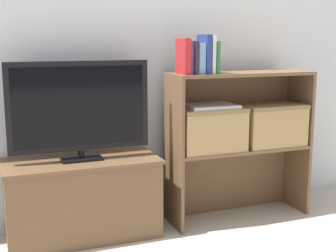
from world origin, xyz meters
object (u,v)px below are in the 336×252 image
at_px(book_navy, 204,54).
at_px(book_ivory, 209,54).
at_px(book_forest, 213,57).
at_px(book_charcoal, 192,58).
at_px(tv_stand, 83,198).
at_px(book_plum, 188,58).
at_px(book_crimson, 183,56).
at_px(storage_basket_left, 209,127).
at_px(book_skyblue, 198,58).
at_px(laptop, 210,106).
at_px(tv, 79,108).
at_px(storage_basket_right, 270,123).

xyz_separation_m(book_navy, book_ivory, (0.03, -0.00, -0.00)).
bearing_deg(book_forest, book_charcoal, 180.00).
relative_size(tv_stand, book_forest, 4.63).
height_order(book_plum, book_forest, same).
xyz_separation_m(tv_stand, book_forest, (0.76, -0.08, 0.78)).
distance_m(book_ivory, book_forest, 0.03).
distance_m(book_crimson, book_plum, 0.03).
relative_size(book_navy, storage_basket_left, 0.55).
height_order(tv_stand, book_charcoal, book_charcoal).
distance_m(book_skyblue, book_ivory, 0.08).
xyz_separation_m(book_crimson, book_navy, (0.13, 0.00, 0.01)).
height_order(book_navy, laptop, book_navy).
bearing_deg(book_crimson, tv, 171.85).
distance_m(tv_stand, book_charcoal, 1.01).
distance_m(tv, book_ivory, 0.79).
bearing_deg(tv, book_plum, -7.75).
bearing_deg(tv_stand, laptop, -4.26).
bearing_deg(book_charcoal, storage_basket_right, 2.81).
height_order(book_forest, laptop, book_forest).
height_order(book_charcoal, storage_basket_left, book_charcoal).
relative_size(book_charcoal, book_forest, 1.00).
relative_size(book_plum, storage_basket_right, 0.46).
distance_m(book_plum, book_navy, 0.10).
height_order(book_ivory, storage_basket_right, book_ivory).
distance_m(tv, book_skyblue, 0.72).
bearing_deg(tv, book_navy, -6.65).
distance_m(book_ivory, storage_basket_left, 0.43).
relative_size(book_charcoal, laptop, 0.61).
xyz_separation_m(book_skyblue, laptop, (0.09, 0.03, -0.28)).
bearing_deg(book_skyblue, book_ivory, -0.00).
bearing_deg(book_ivory, storage_basket_right, 3.50).
xyz_separation_m(book_forest, storage_basket_right, (0.42, 0.03, -0.41)).
bearing_deg(storage_basket_left, book_ivory, -127.29).
distance_m(tv_stand, book_navy, 1.07).
height_order(tv, storage_basket_left, tv).
relative_size(tv, book_forest, 4.18).
height_order(book_skyblue, storage_basket_left, book_skyblue).
height_order(tv, book_plum, book_plum).
bearing_deg(book_forest, tv, 173.84).
relative_size(book_crimson, book_forest, 1.09).
bearing_deg(book_crimson, tv_stand, 171.69).
xyz_separation_m(book_charcoal, storage_basket_right, (0.56, 0.03, -0.42)).
relative_size(book_forest, storage_basket_left, 0.46).
height_order(book_plum, book_charcoal, same).
bearing_deg(storage_basket_right, storage_basket_left, 180.00).
height_order(storage_basket_left, storage_basket_right, same).
bearing_deg(storage_basket_right, laptop, 180.00).
bearing_deg(tv_stand, book_forest, -6.28).
bearing_deg(book_forest, book_ivory, -180.00).
xyz_separation_m(book_navy, storage_basket_right, (0.48, 0.03, -0.43)).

